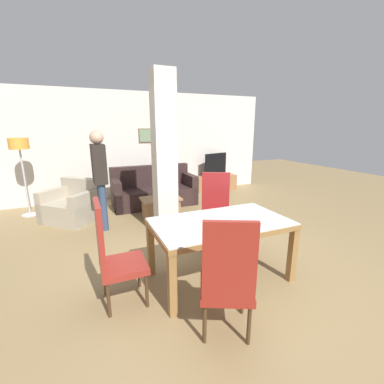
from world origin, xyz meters
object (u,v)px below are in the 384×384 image
dining_chair_near_left (227,278)px  coffee_table (161,208)px  tv_stand (215,183)px  floor_lamp (20,151)px  standing_person (100,174)px  dining_chair_far_right (216,209)px  bottle (168,193)px  armchair (74,206)px  tv_screen (216,165)px  dining_chair_head_left (113,253)px  sofa (154,192)px  dining_table (220,233)px

dining_chair_near_left → coffee_table: dining_chair_near_left is taller
tv_stand → floor_lamp: 4.86m
standing_person → dining_chair_far_right: bearing=46.8°
bottle → tv_stand: (2.07, 1.82, -0.34)m
dining_chair_near_left → coffee_table: size_ratio=1.48×
coffee_table → floor_lamp: bearing=152.0°
dining_chair_far_right → armchair: (-2.10, 2.10, -0.30)m
dining_chair_far_right → floor_lamp: floor_lamp is taller
coffee_table → standing_person: (-1.11, -0.05, 0.80)m
dining_chair_far_right → tv_screen: size_ratio=1.44×
dining_chair_head_left → tv_stand: 5.29m
armchair → tv_screen: size_ratio=1.61×
dining_chair_head_left → tv_stand: bearing=140.1°
dining_chair_near_left → tv_stand: (2.54, 4.89, -0.37)m
armchair → coffee_table: bearing=-159.9°
dining_chair_far_right → dining_chair_near_left: same height
sofa → standing_person: 1.82m
dining_table → coffee_table: dining_table is taller
sofa → coffee_table: sofa is taller
tv_screen → dining_chair_far_right: bearing=45.0°
dining_table → sofa: (0.07, 3.34, -0.29)m
sofa → tv_screen: bearing=-160.9°
dining_chair_near_left → tv_screen: 5.51m
dining_chair_far_right → armchair: 2.98m
dining_table → dining_chair_near_left: dining_chair_near_left is taller
armchair → tv_stand: armchair is taller
armchair → dining_chair_far_right: bearing=178.0°
dining_chair_far_right → dining_chair_head_left: size_ratio=1.00×
dining_table → dining_chair_far_right: 0.96m
dining_chair_head_left → bottle: 2.59m
dining_chair_far_right → floor_lamp: bearing=-17.6°
armchair → coffee_table: size_ratio=1.65×
armchair → tv_stand: 3.98m
floor_lamp → tv_stand: bearing=5.3°
coffee_table → dining_table: bearing=-88.3°
tv_screen → standing_person: standing_person is taller
tv_stand → dining_chair_near_left: bearing=-117.5°
tv_screen → standing_person: bearing=12.2°
dining_table → floor_lamp: (-2.57, 3.61, 0.77)m
dining_chair_head_left → floor_lamp: 3.92m
sofa → coffee_table: 1.07m
coffee_table → bottle: bearing=-21.0°
dining_chair_far_right → tv_screen: dining_chair_far_right is taller
dining_chair_far_right → dining_chair_head_left: (-1.66, -0.87, 0.00)m
dining_chair_head_left → standing_person: bearing=178.1°
dining_chair_near_left → armchair: 4.03m
dining_chair_far_right → bottle: dining_chair_far_right is taller
dining_table → tv_stand: dining_table is taller
dining_chair_head_left → floor_lamp: (-1.31, 3.61, 0.78)m
dining_table → tv_stand: size_ratio=1.30×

